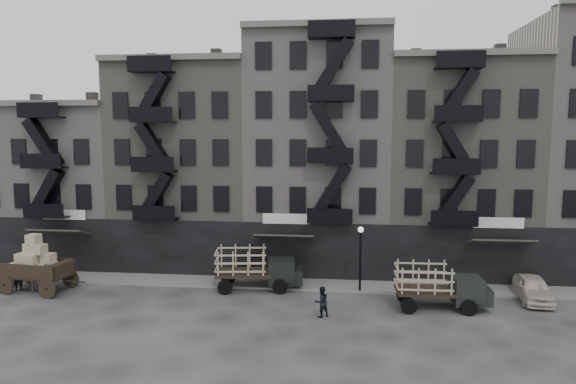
# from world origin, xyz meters

# --- Properties ---
(ground) EXTENTS (140.00, 140.00, 0.00)m
(ground) POSITION_xyz_m (0.00, 0.00, 0.00)
(ground) COLOR #38383A
(ground) RESTS_ON ground
(sidewalk) EXTENTS (55.00, 2.50, 0.15)m
(sidewalk) POSITION_xyz_m (0.00, 3.75, 0.07)
(sidewalk) COLOR slate
(sidewalk) RESTS_ON ground
(building_west) EXTENTS (10.00, 11.35, 13.20)m
(building_west) POSITION_xyz_m (-20.00, 9.83, 6.00)
(building_west) COLOR gray
(building_west) RESTS_ON ground
(building_midwest) EXTENTS (10.00, 11.35, 16.20)m
(building_midwest) POSITION_xyz_m (-10.00, 9.83, 7.50)
(building_midwest) COLOR slate
(building_midwest) RESTS_ON ground
(building_center) EXTENTS (10.00, 11.35, 18.20)m
(building_center) POSITION_xyz_m (-0.00, 9.82, 8.50)
(building_center) COLOR gray
(building_center) RESTS_ON ground
(building_mideast) EXTENTS (10.00, 11.35, 16.20)m
(building_mideast) POSITION_xyz_m (10.00, 9.83, 7.50)
(building_mideast) COLOR slate
(building_mideast) RESTS_ON ground
(lamp_post) EXTENTS (0.36, 0.36, 4.28)m
(lamp_post) POSITION_xyz_m (3.00, 2.60, 2.78)
(lamp_post) COLOR black
(lamp_post) RESTS_ON ground
(horse) EXTENTS (2.04, 1.29, 1.59)m
(horse) POSITION_xyz_m (-18.50, 0.77, 0.80)
(horse) COLOR beige
(horse) RESTS_ON ground
(wagon) EXTENTS (4.63, 2.92, 3.68)m
(wagon) POSITION_xyz_m (-17.71, 0.68, 2.10)
(wagon) COLOR black
(wagon) RESTS_ON ground
(stake_truck_west) EXTENTS (5.75, 2.88, 2.78)m
(stake_truck_west) POSITION_xyz_m (-3.69, 2.62, 1.59)
(stake_truck_west) COLOR black
(stake_truck_west) RESTS_ON ground
(stake_truck_east) EXTENTS (5.37, 2.32, 2.67)m
(stake_truck_east) POSITION_xyz_m (7.47, 0.12, 1.52)
(stake_truck_east) COLOR black
(stake_truck_east) RESTS_ON ground
(car_east) EXTENTS (2.23, 4.61, 1.52)m
(car_east) POSITION_xyz_m (13.43, 2.24, 0.76)
(car_east) COLOR beige
(car_east) RESTS_ON ground
(pedestrian_west) EXTENTS (0.75, 0.66, 1.71)m
(pedestrian_west) POSITION_xyz_m (-18.96, 0.73, 0.86)
(pedestrian_west) COLOR black
(pedestrian_west) RESTS_ON ground
(pedestrian_mid) EXTENTS (1.06, 1.01, 1.73)m
(pedestrian_mid) POSITION_xyz_m (0.75, -1.91, 0.86)
(pedestrian_mid) COLOR black
(pedestrian_mid) RESTS_ON ground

